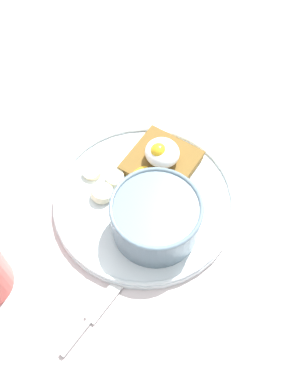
{
  "coord_description": "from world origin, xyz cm",
  "views": [
    {
      "loc": [
        21.79,
        -21.97,
        55.99
      ],
      "look_at": [
        0.0,
        0.0,
        5.0
      ],
      "focal_mm": 40.0,
      "sensor_mm": 36.0,
      "label": 1
    }
  ],
  "objects": [
    {
      "name": "banana_slice_front",
      "position": [
        -5.37,
        -0.63,
        3.63
      ],
      "size": [
        3.89,
        3.89,
        1.45
      ],
      "color": "#F0ECBE",
      "rests_on": "plate"
    },
    {
      "name": "oatmeal_bowl",
      "position": [
        4.33,
        -2.15,
        6.19
      ],
      "size": [
        12.13,
        12.13,
        6.2
      ],
      "color": "slate",
      "rests_on": "plate"
    },
    {
      "name": "poached_egg",
      "position": [
        -2.33,
        5.92,
        6.33
      ],
      "size": [
        5.14,
        7.88,
        3.74
      ],
      "color": "white",
      "rests_on": "toast_slice"
    },
    {
      "name": "plate",
      "position": [
        0.0,
        0.0,
        2.8
      ],
      "size": [
        26.23,
        26.23,
        1.6
      ],
      "color": "white",
      "rests_on": "ground_plane"
    },
    {
      "name": "knife",
      "position": [
        7.09,
        -16.17,
        2.4
      ],
      "size": [
        2.97,
        12.13,
        0.8
      ],
      "color": "silver",
      "rests_on": "ground_plane"
    },
    {
      "name": "ground_plane",
      "position": [
        0.0,
        0.0,
        1.0
      ],
      "size": [
        120.0,
        120.0,
        2.0
      ],
      "primitive_type": "cube",
      "color": "beige",
      "rests_on": "ground"
    },
    {
      "name": "banana_slice_left",
      "position": [
        -8.59,
        -2.31,
        3.63
      ],
      "size": [
        3.4,
        3.5,
        1.52
      ],
      "color": "#F2E7B3",
      "rests_on": "plate"
    },
    {
      "name": "banana_slice_back",
      "position": [
        -4.69,
        -3.83,
        3.78
      ],
      "size": [
        3.85,
        3.99,
        1.87
      ],
      "color": "beige",
      "rests_on": "plate"
    },
    {
      "name": "toast_slice",
      "position": [
        -2.3,
        6.06,
        3.89
      ],
      "size": [
        11.23,
        11.23,
        1.6
      ],
      "color": "brown",
      "rests_on": "plate"
    }
  ]
}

